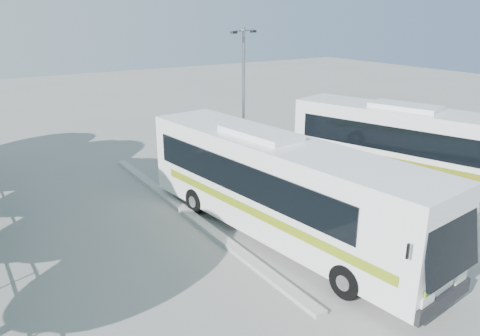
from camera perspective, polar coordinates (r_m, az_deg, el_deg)
ground at (r=18.62m, az=2.77°, el=-6.21°), size 100.00×100.00×0.00m
kerb_divider at (r=19.09m, az=-6.41°, el=-5.42°), size 0.40×16.00×0.15m
coach_main at (r=16.57m, az=4.82°, el=-2.18°), size 4.00×13.02×3.56m
coach_adjacent at (r=23.11m, az=21.50°, el=2.54°), size 6.12×12.86×3.52m
lamppost at (r=22.06m, az=0.44°, el=8.51°), size 1.69×0.74×7.15m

